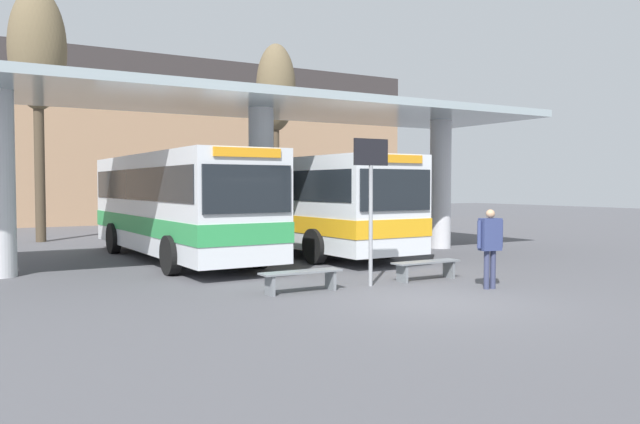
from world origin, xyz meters
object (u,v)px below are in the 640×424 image
(transit_bus_center_bay, at_px, (296,200))
(pedestrian_waiting, at_px, (490,240))
(transit_bus_left_bay, at_px, (177,202))
(info_sign_platform, at_px, (371,182))
(waiting_bench_near_pillar, at_px, (426,266))
(waiting_bench_mid_platform, at_px, (301,276))
(poplar_tree_behind_right, at_px, (276,90))
(parked_car_street, at_px, (262,206))
(poplar_tree_behind_left, at_px, (37,53))

(transit_bus_center_bay, bearing_deg, pedestrian_waiting, 88.54)
(transit_bus_left_bay, bearing_deg, info_sign_platform, 106.04)
(waiting_bench_near_pillar, xyz_separation_m, waiting_bench_mid_platform, (-3.43, 0.00, 0.00))
(waiting_bench_near_pillar, relative_size, poplar_tree_behind_right, 0.19)
(transit_bus_left_bay, bearing_deg, waiting_bench_near_pillar, 117.43)
(info_sign_platform, height_order, pedestrian_waiting, info_sign_platform)
(parked_car_street, bearing_deg, pedestrian_waiting, -104.25)
(transit_bus_left_bay, height_order, pedestrian_waiting, transit_bus_left_bay)
(waiting_bench_mid_platform, bearing_deg, transit_bus_left_bay, 93.96)
(poplar_tree_behind_right, bearing_deg, transit_bus_left_bay, -130.01)
(transit_bus_center_bay, distance_m, parked_car_street, 15.73)
(transit_bus_left_bay, height_order, waiting_bench_near_pillar, transit_bus_left_bay)
(poplar_tree_behind_right, xyz_separation_m, parked_car_street, (1.63, 5.27, -6.03))
(waiting_bench_mid_platform, height_order, poplar_tree_behind_right, poplar_tree_behind_right)
(waiting_bench_near_pillar, bearing_deg, waiting_bench_mid_platform, 180.00)
(transit_bus_center_bay, relative_size, info_sign_platform, 3.33)
(transit_bus_center_bay, relative_size, pedestrian_waiting, 6.31)
(transit_bus_left_bay, relative_size, waiting_bench_mid_platform, 5.62)
(info_sign_platform, bearing_deg, transit_bus_left_bay, 107.57)
(poplar_tree_behind_left, bearing_deg, transit_bus_left_bay, -71.36)
(parked_car_street, bearing_deg, poplar_tree_behind_right, -108.39)
(transit_bus_left_bay, height_order, transit_bus_center_bay, transit_bus_left_bay)
(pedestrian_waiting, relative_size, parked_car_street, 0.41)
(transit_bus_left_bay, height_order, waiting_bench_mid_platform, transit_bus_left_bay)
(pedestrian_waiting, xyz_separation_m, poplar_tree_behind_right, (3.89, 18.53, 6.00))
(info_sign_platform, relative_size, pedestrian_waiting, 1.90)
(waiting_bench_mid_platform, bearing_deg, transit_bus_center_bay, 62.70)
(transit_bus_center_bay, height_order, info_sign_platform, info_sign_platform)
(waiting_bench_mid_platform, xyz_separation_m, parked_car_street, (9.33, 22.11, 0.69))
(transit_bus_left_bay, distance_m, parked_car_street, 17.97)
(info_sign_platform, bearing_deg, parked_car_street, 71.14)
(info_sign_platform, distance_m, pedestrian_waiting, 2.92)
(info_sign_platform, xyz_separation_m, parked_car_street, (7.57, 22.15, -1.32))
(transit_bus_left_bay, distance_m, pedestrian_waiting, 9.79)
(waiting_bench_near_pillar, relative_size, parked_car_street, 0.42)
(transit_bus_left_bay, distance_m, waiting_bench_mid_platform, 7.24)
(waiting_bench_mid_platform, bearing_deg, parked_car_street, 67.11)
(transit_bus_left_bay, relative_size, pedestrian_waiting, 5.87)
(info_sign_platform, xyz_separation_m, pedestrian_waiting, (2.05, -1.64, -1.28))
(pedestrian_waiting, bearing_deg, info_sign_platform, 152.31)
(poplar_tree_behind_right, bearing_deg, waiting_bench_mid_platform, -114.58)
(waiting_bench_mid_platform, distance_m, parked_car_street, 24.00)
(waiting_bench_mid_platform, height_order, pedestrian_waiting, pedestrian_waiting)
(info_sign_platform, bearing_deg, poplar_tree_behind_right, 70.63)
(poplar_tree_behind_right, relative_size, parked_car_street, 2.17)
(transit_bus_left_bay, relative_size, parked_car_street, 2.38)
(transit_bus_center_bay, distance_m, waiting_bench_mid_platform, 8.44)
(transit_bus_left_bay, bearing_deg, pedestrian_waiting, 114.62)
(info_sign_platform, bearing_deg, pedestrian_waiting, -38.74)
(waiting_bench_mid_platform, relative_size, poplar_tree_behind_left, 0.18)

